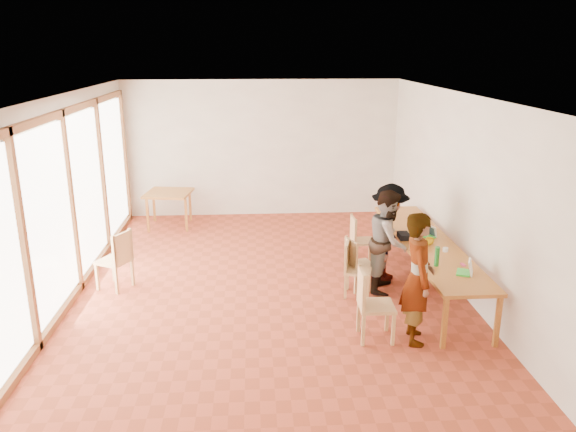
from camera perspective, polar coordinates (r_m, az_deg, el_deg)
The scene contains 25 objects.
ground at distance 9.10m, azimuth -2.11°, elevation -6.94°, with size 8.00×8.00×0.00m, color #AB4229.
wall_back at distance 12.51m, azimuth -2.70°, elevation 6.83°, with size 6.00×0.10×3.00m, color silver.
wall_front at distance 4.84m, azimuth -0.95°, elevation -9.71°, with size 6.00×0.10×3.00m, color silver.
wall_right at distance 9.17m, azimuth 16.88°, elevation 2.44°, with size 0.10×8.00×3.00m, color silver.
window_wall at distance 9.03m, azimuth -21.34°, elevation 1.79°, with size 0.10×8.00×3.00m, color white.
ceiling at distance 8.35m, azimuth -2.33°, elevation 12.39°, with size 6.00×8.00×0.04m, color white.
communal_table at distance 9.06m, azimuth 13.92°, elevation -2.78°, with size 0.80×4.00×0.75m.
side_table at distance 12.04m, azimuth -12.03°, elevation 2.04°, with size 0.90×0.90×0.75m.
chair_near at distance 7.33m, azimuth 8.21°, elevation -8.14°, with size 0.46×0.46×0.51m.
chair_mid at distance 8.58m, azimuth 6.55°, elevation -4.78°, with size 0.48×0.48×0.45m.
chair_far at distance 8.80m, azimuth 6.90°, elevation -4.31°, with size 0.49×0.49×0.44m.
chair_empty at distance 9.83m, azimuth 7.13°, elevation -1.94°, with size 0.41×0.41×0.45m.
chair_spare at distance 9.11m, azimuth -16.87°, elevation -3.72°, with size 0.60×0.60×0.50m.
person_near at distance 7.30m, azimuth 13.06°, elevation -6.19°, with size 0.63×0.41×1.73m, color gray.
person_mid at distance 8.77m, azimuth 10.15°, elevation -2.50°, with size 0.78×0.61×1.60m, color gray.
person_far at distance 9.11m, azimuth 10.21°, elevation -1.75°, with size 1.04×0.60×1.61m, color gray.
laptop_near at distance 7.89m, azimuth 17.71°, elevation -5.25°, with size 0.28×0.30×0.20m.
laptop_mid at distance 9.25m, azimuth 14.20°, elevation -1.76°, with size 0.25×0.26×0.18m.
laptop_far at distance 9.41m, azimuth 13.21°, elevation -1.31°, with size 0.25×0.28×0.21m.
yellow_mug at distance 8.89m, azimuth 14.19°, elevation -2.50°, with size 0.13×0.13×0.10m, color #E5B00B.
green_bottle at distance 8.02m, azimuth 14.90°, elevation -3.99°, with size 0.07×0.07×0.28m, color #1C6A23.
clear_glass at distance 10.07m, azimuth 10.31°, elevation -0.01°, with size 0.07×0.07×0.09m, color silver.
condiment_cup at distance 8.65m, azimuth 15.70°, elevation -3.31°, with size 0.08×0.08×0.06m, color white.
pink_phone at distance 8.20m, azimuth 17.35°, elevation -4.73°, with size 0.05×0.10×0.01m, color #D23165.
black_pouch at distance 9.07m, azimuth 11.68°, elevation -1.99°, with size 0.16×0.26×0.09m, color black.
Camera 1 is at (-0.20, -8.33, 3.66)m, focal length 35.00 mm.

